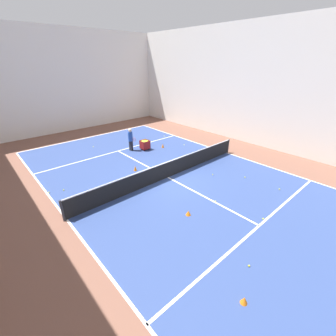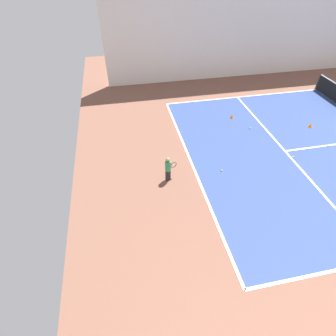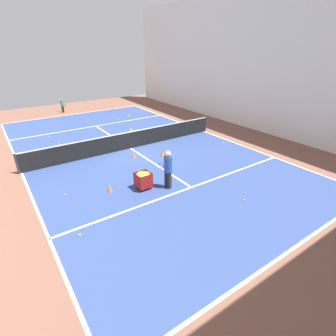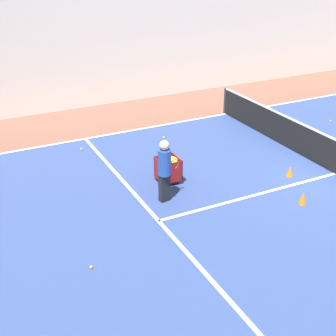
{
  "view_description": "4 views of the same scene",
  "coord_description": "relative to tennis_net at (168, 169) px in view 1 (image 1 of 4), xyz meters",
  "views": [
    {
      "loc": [
        -7.82,
        -8.77,
        6.27
      ],
      "look_at": [
        0.0,
        0.0,
        0.62
      ],
      "focal_mm": 24.0,
      "sensor_mm": 36.0,
      "label": 1
    },
    {
      "loc": [
        8.81,
        -13.4,
        7.82
      ],
      "look_at": [
        0.83,
        -11.78,
        0.67
      ],
      "focal_mm": 28.0,
      "sensor_mm": 36.0,
      "label": 2
    },
    {
      "loc": [
        6.51,
        13.4,
        5.68
      ],
      "look_at": [
        0.84,
        5.19,
        0.95
      ],
      "focal_mm": 28.0,
      "sensor_mm": 36.0,
      "label": 3
    },
    {
      "loc": [
        -8.81,
        9.92,
        6.21
      ],
      "look_at": [
        1.75,
        4.64,
        0.44
      ],
      "focal_mm": 50.0,
      "sensor_mm": 36.0,
      "label": 4
    }
  ],
  "objects": [
    {
      "name": "ground_plane",
      "position": [
        0.0,
        0.0,
        -0.54
      ],
      "size": [
        31.6,
        31.6,
        0.0
      ],
      "primitive_type": "plane",
      "color": "brown"
    },
    {
      "name": "court_playing_area",
      "position": [
        0.0,
        0.0,
        -0.54
      ],
      "size": [
        11.8,
        20.98,
        0.0
      ],
      "color": "navy",
      "rests_on": "ground"
    },
    {
      "name": "line_baseline_far",
      "position": [
        0.0,
        10.49,
        -0.53
      ],
      "size": [
        11.8,
        0.1,
        0.0
      ],
      "primitive_type": "cube",
      "color": "white",
      "rests_on": "ground"
    },
    {
      "name": "line_sideline_left",
      "position": [
        -5.9,
        0.0,
        -0.53
      ],
      "size": [
        0.1,
        20.98,
        0.0
      ],
      "primitive_type": "cube",
      "color": "white",
      "rests_on": "ground"
    },
    {
      "name": "line_sideline_right",
      "position": [
        5.9,
        0.0,
        -0.53
      ],
      "size": [
        0.1,
        20.98,
        0.0
      ],
      "primitive_type": "cube",
      "color": "white",
      "rests_on": "ground"
    },
    {
      "name": "line_service_near",
      "position": [
        0.0,
        -5.77,
        -0.53
      ],
      "size": [
        11.8,
        0.1,
        0.0
      ],
      "primitive_type": "cube",
      "color": "white",
      "rests_on": "ground"
    },
    {
      "name": "line_service_far",
      "position": [
        0.0,
        5.77,
        -0.53
      ],
      "size": [
        11.8,
        0.1,
        0.0
      ],
      "primitive_type": "cube",
      "color": "white",
      "rests_on": "ground"
    },
    {
      "name": "line_centre_service",
      "position": [
        0.0,
        0.0,
        -0.53
      ],
      "size": [
        0.1,
        11.54,
        0.0
      ],
      "primitive_type": "cube",
      "color": "white",
      "rests_on": "ground"
    },
    {
      "name": "hall_enclosure_right",
      "position": [
        9.28,
        0.0,
        3.94
      ],
      "size": [
        0.15,
        27.9,
        8.96
      ],
      "color": "silver",
      "rests_on": "ground"
    },
    {
      "name": "hall_enclosure_far",
      "position": [
        0.0,
        13.88,
        3.94
      ],
      "size": [
        18.42,
        0.15,
        8.96
      ],
      "color": "silver",
      "rests_on": "ground"
    },
    {
      "name": "tennis_net",
      "position": [
        0.0,
        0.0,
        0.0
      ],
      "size": [
        12.1,
        0.1,
        1.04
      ],
      "color": "#2D2D33",
      "rests_on": "ground"
    },
    {
      "name": "coach_at_net",
      "position": [
        0.84,
        5.19,
        0.45
      ],
      "size": [
        0.39,
        0.68,
        1.72
      ],
      "rotation": [
        0.0,
        0.0,
        -1.42
      ],
      "color": "black",
      "rests_on": "ground"
    },
    {
      "name": "ball_cart",
      "position": [
        1.75,
        4.64,
        -0.0
      ],
      "size": [
        0.62,
        0.6,
        0.75
      ],
      "color": "maroon",
      "rests_on": "ground"
    },
    {
      "name": "training_cone_0",
      "position": [
        -1.71,
        -3.28,
        -0.42
      ],
      "size": [
        0.23,
        0.23,
        0.23
      ],
      "primitive_type": "cone",
      "color": "orange",
      "rests_on": "ground"
    },
    {
      "name": "training_cone_1",
      "position": [
        0.49,
        1.3,
        -0.38
      ],
      "size": [
        0.2,
        0.2,
        0.3
      ],
      "primitive_type": "cone",
      "color": "orange",
      "rests_on": "ground"
    },
    {
      "name": "training_cone_2",
      "position": [
        3.07,
        4.06,
        -0.37
      ],
      "size": [
        0.2,
        0.2,
        0.33
      ],
      "primitive_type": "cone",
      "color": "orange",
      "rests_on": "ground"
    },
    {
      "name": "training_cone_3",
      "position": [
        -0.93,
        2.05,
        -0.37
      ],
      "size": [
        0.21,
        0.21,
        0.33
      ],
      "primitive_type": "cone",
      "color": "orange",
      "rests_on": "ground"
    },
    {
      "name": "training_cone_4",
      "position": [
        -3.47,
        -7.14,
        -0.42
      ],
      "size": [
        0.21,
        0.21,
        0.23
      ],
      "primitive_type": "cone",
      "color": "orange",
      "rests_on": "ground"
    },
    {
      "name": "tennis_ball_0",
      "position": [
        -5.8,
        2.87,
        -0.5
      ],
      "size": [
        0.07,
        0.07,
        0.07
      ],
      "primitive_type": "sphere",
      "color": "yellow",
      "rests_on": "ground"
    },
    {
      "name": "tennis_ball_1",
      "position": [
        0.04,
        -3.45,
        -0.5
      ],
      "size": [
        0.07,
        0.07,
        0.07
      ],
      "primitive_type": "sphere",
      "color": "yellow",
      "rests_on": "ground"
    },
    {
      "name": "tennis_ball_2",
      "position": [
        3.53,
        -5.03,
        -0.5
      ],
      "size": [
        0.07,
        0.07,
        0.07
      ],
      "primitive_type": "sphere",
      "color": "yellow",
      "rests_on": "ground"
    },
    {
      "name": "tennis_ball_3",
      "position": [
        3.37,
        -3.06,
        -0.5
      ],
      "size": [
        0.07,
        0.07,
        0.07
      ],
      "primitive_type": "sphere",
      "color": "yellow",
      "rests_on": "ground"
    },
    {
      "name": "tennis_ball_4",
      "position": [
        4.73,
        3.31,
        -0.5
      ],
      "size": [
        0.07,
        0.07,
        0.07
      ],
      "primitive_type": "sphere",
      "color": "yellow",
      "rests_on": "ground"
    },
    {
      "name": "tennis_ball_5",
      "position": [
        5.03,
        6.17,
        -0.5
      ],
      "size": [
        0.07,
        0.07,
        0.07
      ],
      "primitive_type": "sphere",
      "color": "yellow",
      "rests_on": "ground"
    },
    {
      "name": "tennis_ball_6",
      "position": [
        2.22,
        -1.58,
        -0.5
      ],
      "size": [
        0.07,
        0.07,
        0.07
      ],
      "primitive_type": "sphere",
      "color": "yellow",
      "rests_on": "ground"
    },
    {
      "name": "tennis_ball_7",
      "position": [
        0.51,
        -5.67,
        -0.5
      ],
      "size": [
        0.07,
        0.07,
        0.07
      ],
      "primitive_type": "sphere",
      "color": "yellow",
      "rests_on": "ground"
    },
    {
      "name": "tennis_ball_8",
      "position": [
        -1.03,
        7.83,
        -0.5
      ],
      "size": [
        0.07,
        0.07,
        0.07
      ],
      "primitive_type": "sphere",
      "color": "yellow",
      "rests_on": "ground"
    },
    {
      "name": "tennis_ball_9",
      "position": [
        -2.21,
        -6.58,
        -0.5
      ],
      "size": [
        0.07,
        0.07,
        0.07
      ],
      "primitive_type": "sphere",
      "color": "yellow",
      "rests_on": "ground"
    },
    {
      "name": "tennis_ball_10",
      "position": [
        -5.15,
        2.59,
        -0.5
      ],
      "size": [
        0.07,
        0.07,
        0.07
      ],
      "primitive_type": "sphere",
      "color": "yellow",
      "rests_on": "ground"
    }
  ]
}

